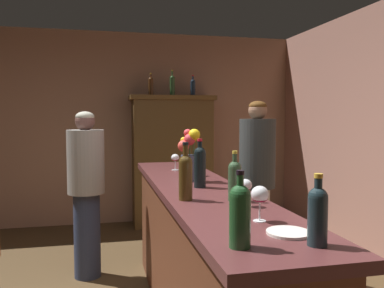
# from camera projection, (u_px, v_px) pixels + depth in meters

# --- Properties ---
(wall_back) EXTENTS (5.65, 0.12, 2.66)m
(wall_back) POSITION_uv_depth(u_px,v_px,m) (100.00, 128.00, 5.61)
(wall_back) COLOR #A77A60
(wall_back) RESTS_ON ground
(bar_counter) EXTENTS (0.56, 2.95, 1.03)m
(bar_counter) POSITION_uv_depth(u_px,v_px,m) (199.00, 261.00, 2.74)
(bar_counter) COLOR #5A2F1C
(bar_counter) RESTS_ON ground
(display_cabinet) EXTENTS (1.15, 0.47, 1.78)m
(display_cabinet) POSITION_uv_depth(u_px,v_px,m) (172.00, 158.00, 5.54)
(display_cabinet) COLOR brown
(display_cabinet) RESTS_ON ground
(wine_bottle_malbec) EXTENTS (0.08, 0.08, 0.33)m
(wine_bottle_malbec) POSITION_uv_depth(u_px,v_px,m) (185.00, 175.00, 2.27)
(wine_bottle_malbec) COLOR #443214
(wine_bottle_malbec) RESTS_ON bar_counter
(wine_bottle_syrah) EXTENTS (0.07, 0.07, 0.28)m
(wine_bottle_syrah) POSITION_uv_depth(u_px,v_px,m) (234.00, 179.00, 2.25)
(wine_bottle_syrah) COLOR #304A2F
(wine_bottle_syrah) RESTS_ON bar_counter
(wine_bottle_chardonnay) EXTENTS (0.07, 0.07, 0.27)m
(wine_bottle_chardonnay) POSITION_uv_depth(u_px,v_px,m) (316.00, 213.00, 1.47)
(wine_bottle_chardonnay) COLOR #1D2D32
(wine_bottle_chardonnay) RESTS_ON bar_counter
(wine_bottle_riesling) EXTENTS (0.08, 0.08, 0.28)m
(wine_bottle_riesling) POSITION_uv_depth(u_px,v_px,m) (239.00, 213.00, 1.45)
(wine_bottle_riesling) COLOR #214D26
(wine_bottle_riesling) RESTS_ON bar_counter
(wine_bottle_merlot) EXTENTS (0.08, 0.08, 0.32)m
(wine_bottle_merlot) POSITION_uv_depth(u_px,v_px,m) (199.00, 165.00, 2.67)
(wine_bottle_merlot) COLOR black
(wine_bottle_merlot) RESTS_ON bar_counter
(wine_glass_front) EXTENTS (0.08, 0.08, 0.16)m
(wine_glass_front) POSITION_uv_depth(u_px,v_px,m) (259.00, 196.00, 1.81)
(wine_glass_front) COLOR white
(wine_glass_front) RESTS_ON bar_counter
(wine_glass_mid) EXTENTS (0.07, 0.07, 0.14)m
(wine_glass_mid) POSITION_uv_depth(u_px,v_px,m) (175.00, 158.00, 3.52)
(wine_glass_mid) COLOR white
(wine_glass_mid) RESTS_ON bar_counter
(wine_glass_rear) EXTENTS (0.08, 0.08, 0.14)m
(wine_glass_rear) POSITION_uv_depth(u_px,v_px,m) (195.00, 163.00, 3.19)
(wine_glass_rear) COLOR white
(wine_glass_rear) RESTS_ON bar_counter
(wine_glass_spare) EXTENTS (0.07, 0.07, 0.15)m
(wine_glass_spare) POSITION_uv_depth(u_px,v_px,m) (244.00, 187.00, 2.11)
(wine_glass_spare) COLOR white
(wine_glass_spare) RESTS_ON bar_counter
(flower_arrangement) EXTENTS (0.16, 0.16, 0.38)m
(flower_arrangement) POSITION_uv_depth(u_px,v_px,m) (188.00, 154.00, 2.92)
(flower_arrangement) COLOR #414963
(flower_arrangement) RESTS_ON bar_counter
(cheese_plate) EXTENTS (0.18, 0.18, 0.01)m
(cheese_plate) POSITION_uv_depth(u_px,v_px,m) (287.00, 233.00, 1.62)
(cheese_plate) COLOR white
(cheese_plate) RESTS_ON bar_counter
(display_bottle_left) EXTENTS (0.07, 0.07, 0.30)m
(display_bottle_left) POSITION_uv_depth(u_px,v_px,m) (150.00, 85.00, 5.40)
(display_bottle_left) COLOR #4E2D14
(display_bottle_left) RESTS_ON display_cabinet
(display_bottle_midleft) EXTENTS (0.07, 0.07, 0.35)m
(display_bottle_midleft) POSITION_uv_depth(u_px,v_px,m) (172.00, 85.00, 5.47)
(display_bottle_midleft) COLOR #2D5128
(display_bottle_midleft) RESTS_ON display_cabinet
(display_bottle_center) EXTENTS (0.07, 0.07, 0.29)m
(display_bottle_center) POSITION_uv_depth(u_px,v_px,m) (193.00, 87.00, 5.53)
(display_bottle_center) COLOR #1B2939
(display_bottle_center) RESTS_ON display_cabinet
(patron_tall) EXTENTS (0.34, 0.34, 1.55)m
(patron_tall) POSITION_uv_depth(u_px,v_px,m) (86.00, 187.00, 3.72)
(patron_tall) COLOR #2A344F
(patron_tall) RESTS_ON ground
(bartender) EXTENTS (0.33, 0.33, 1.64)m
(bartender) POSITION_uv_depth(u_px,v_px,m) (256.00, 182.00, 3.67)
(bartender) COLOR #B1AF9E
(bartender) RESTS_ON ground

